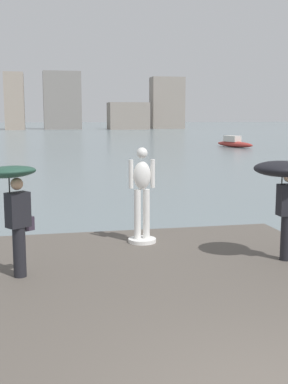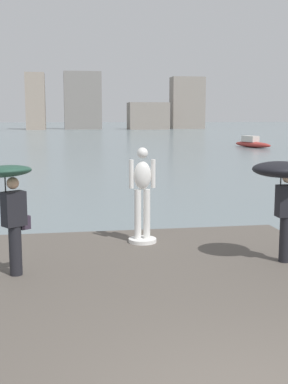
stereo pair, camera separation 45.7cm
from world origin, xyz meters
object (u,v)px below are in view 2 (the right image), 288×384
Objects in this scene: boat_near at (252,143)px; onlooker_left at (9,192)px; statue_white_figure at (142,197)px; onlooker_right at (282,180)px.

onlooker_left is at bearing -116.98° from boat_near.
statue_white_figure is 1.08× the size of onlooker_right.
onlooker_left is at bearing -143.85° from statue_white_figure.
statue_white_figure is 3.07m from onlooker_right.
boat_near is at bearing 65.07° from statue_white_figure.
statue_white_figure is 0.39× the size of boat_near.
boat_near is (17.31, 37.24, -0.99)m from statue_white_figure.
statue_white_figure is 3.29m from onlooker_left.
onlooker_right is at bearing -110.93° from boat_near.
statue_white_figure is at bearing 36.15° from onlooker_left.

